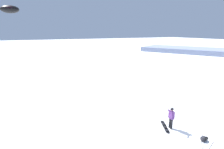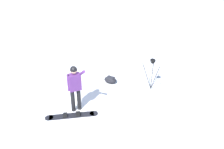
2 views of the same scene
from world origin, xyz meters
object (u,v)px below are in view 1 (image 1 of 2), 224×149
at_px(snowboard, 165,127).
at_px(gear_bag_large, 203,139).
at_px(snowboarder, 171,116).
at_px(camera_tripod, 206,143).

height_order(snowboard, gear_bag_large, gear_bag_large).
distance_m(snowboarder, gear_bag_large, 2.45).
bearing_deg(snowboarder, gear_bag_large, -156.79).
height_order(snowboarder, gear_bag_large, snowboarder).
bearing_deg(gear_bag_large, camera_tripod, 127.34).
relative_size(snowboarder, snowboard, 1.05).
distance_m(snowboard, camera_tripod, 3.57).
relative_size(snowboarder, camera_tripod, 1.32).
xyz_separation_m(snowboard, gear_bag_large, (-2.41, -1.12, 0.12)).
distance_m(snowboard, gear_bag_large, 2.66).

